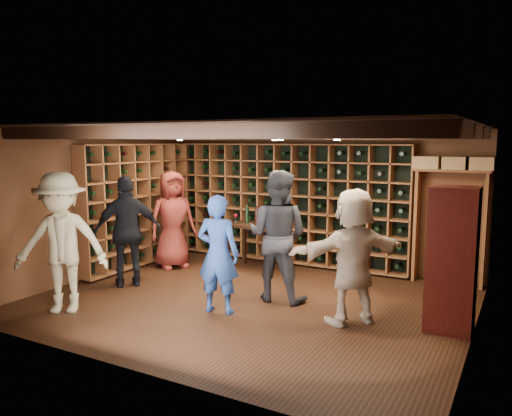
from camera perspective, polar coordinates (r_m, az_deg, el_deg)
The scene contains 13 objects.
ground at distance 7.40m, azimuth -0.79°, elevation -10.56°, with size 6.00×6.00×0.00m, color #32190E.
room_shell at distance 7.08m, azimuth -0.61°, elevation 8.51°, with size 6.00×6.00×6.00m.
wine_rack_back at distance 9.42m, azimuth 3.41°, elevation 0.56°, with size 4.65×0.30×2.20m.
wine_rack_left at distance 9.45m, azimuth -13.38°, elevation 0.38°, with size 0.30×2.65×2.20m.
crate_shelf at distance 8.54m, azimuth 21.51°, elevation 2.12°, with size 1.20×0.32×2.07m.
display_cabinet at distance 6.53m, azimuth 21.46°, elevation -5.80°, with size 0.55×0.50×1.75m.
man_blue_shirt at distance 6.75m, azimuth -4.35°, elevation -5.28°, with size 0.59×0.39×1.61m, color navy.
man_grey_suit at distance 7.24m, azimuth 2.48°, elevation -3.20°, with size 0.92×0.72×1.90m, color black.
guest_red_floral at distance 9.22m, azimuth -9.51°, elevation -1.33°, with size 0.87×0.57×1.78m, color maroon.
guest_woman_black at distance 8.19m, azimuth -14.43°, elevation -2.62°, with size 1.04×0.43×1.78m, color black.
guest_khaki at distance 7.22m, azimuth -21.36°, elevation -3.73°, with size 1.23×0.71×1.91m, color #988E69.
guest_beige at distance 6.45m, azimuth 11.00°, elevation -5.43°, with size 1.61×0.51×1.74m, color tan.
tasting_table at distance 8.90m, azimuth 0.08°, elevation -2.52°, with size 1.19×0.77×1.11m.
Camera 1 is at (3.47, -6.12, 2.32)m, focal length 35.00 mm.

